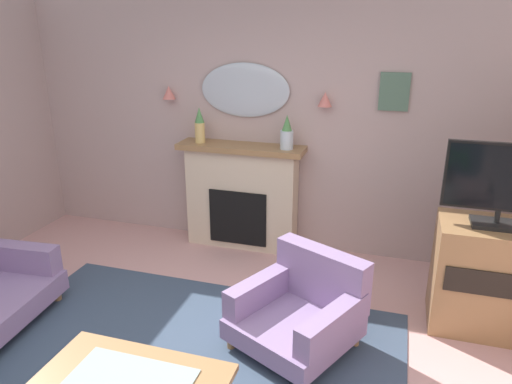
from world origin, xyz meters
name	(u,v)px	position (x,y,z in m)	size (l,w,h in m)	color
wall_back	(265,124)	(0.00, 2.54, 1.35)	(6.41, 0.10, 2.69)	#B29993
patterned_rug	(175,371)	(0.00, 0.20, 0.01)	(3.20, 2.40, 0.01)	#38475B
fireplace	(241,197)	(-0.20, 2.31, 0.57)	(1.36, 0.36, 1.16)	beige
mantel_vase_right	(200,126)	(-0.65, 2.29, 1.34)	(0.11, 0.11, 0.38)	tan
mantel_vase_left	(287,134)	(0.30, 2.29, 1.31)	(0.13, 0.13, 0.35)	silver
wall_mirror	(245,90)	(-0.20, 2.46, 1.71)	(0.96, 0.06, 0.56)	#B2BCC6
wall_sconce_left	(169,92)	(-1.05, 2.41, 1.66)	(0.14, 0.14, 0.14)	#D17066
wall_sconce_right	(325,99)	(0.65, 2.41, 1.66)	(0.14, 0.14, 0.14)	#D17066
framed_picture	(394,92)	(1.30, 2.47, 1.75)	(0.28, 0.03, 0.36)	#4C6B56
armchair_by_coffee_table	(302,308)	(0.80, 0.80, 0.31)	(1.08, 1.09, 0.71)	gray
tv_cabinet	(486,277)	(2.15, 1.45, 0.45)	(0.80, 0.57, 0.90)	olive
tv_flatscreen	(503,183)	(2.15, 1.43, 1.25)	(0.84, 0.24, 0.65)	black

